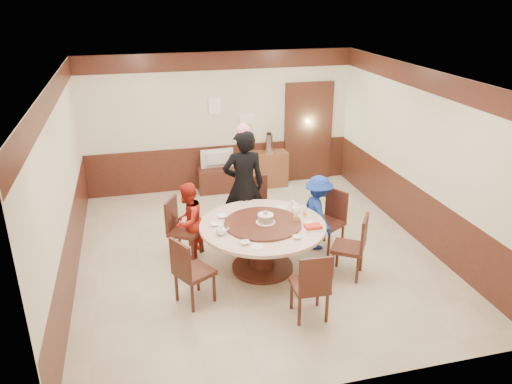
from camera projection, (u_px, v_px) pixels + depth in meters
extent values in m
plane|color=beige|center=(256.00, 253.00, 8.02)|extent=(6.00, 6.00, 0.00)
plane|color=silver|center=(256.00, 77.00, 6.95)|extent=(6.00, 6.00, 0.00)
cube|color=beige|center=(220.00, 122.00, 10.17)|extent=(5.50, 0.04, 2.80)
cube|color=beige|center=(332.00, 275.00, 4.80)|extent=(5.50, 0.04, 2.80)
cube|color=beige|center=(63.00, 188.00, 6.86)|extent=(0.04, 6.00, 2.80)
cube|color=beige|center=(420.00, 157.00, 8.11)|extent=(0.04, 6.00, 2.80)
cube|color=#411C14|center=(256.00, 228.00, 7.85)|extent=(5.50, 6.00, 0.90)
cube|color=#411C14|center=(256.00, 89.00, 7.02)|extent=(5.50, 6.00, 0.35)
cube|color=#411C14|center=(308.00, 133.00, 10.69)|extent=(1.05, 0.08, 2.18)
cube|color=#8BD692|center=(308.00, 133.00, 10.71)|extent=(0.88, 0.02, 2.05)
cylinder|color=#411C14|center=(262.00, 267.00, 7.56)|extent=(0.92, 0.92, 0.06)
cylinder|color=#411C14|center=(263.00, 248.00, 7.43)|extent=(0.37, 0.37, 0.65)
cylinder|color=beige|center=(263.00, 226.00, 7.29)|extent=(1.85, 1.85, 0.05)
cylinder|color=#411C14|center=(263.00, 223.00, 7.28)|extent=(1.13, 1.13, 0.03)
cube|color=#411C14|center=(328.00, 223.00, 7.99)|extent=(0.60, 0.60, 0.06)
cube|color=#411C14|center=(336.00, 204.00, 8.03)|extent=(0.25, 0.38, 0.50)
cube|color=#411C14|center=(327.00, 237.00, 8.08)|extent=(0.36, 0.36, 0.42)
cube|color=#411C14|center=(259.00, 208.00, 8.53)|extent=(0.44, 0.44, 0.06)
cube|color=#411C14|center=(255.00, 189.00, 8.62)|extent=(0.42, 0.04, 0.50)
cube|color=#411C14|center=(259.00, 221.00, 8.62)|extent=(0.36, 0.36, 0.42)
cube|color=#411C14|center=(185.00, 231.00, 7.73)|extent=(0.60, 0.60, 0.06)
cube|color=#411C14|center=(171.00, 214.00, 7.67)|extent=(0.23, 0.39, 0.50)
cube|color=#411C14|center=(186.00, 245.00, 7.82)|extent=(0.36, 0.36, 0.42)
cube|color=#411C14|center=(194.00, 272.00, 6.63)|extent=(0.60, 0.60, 0.06)
cube|color=#411C14|center=(180.00, 260.00, 6.39)|extent=(0.24, 0.39, 0.50)
cube|color=#411C14|center=(195.00, 287.00, 6.72)|extent=(0.36, 0.36, 0.42)
cube|color=#411C14|center=(310.00, 286.00, 6.33)|extent=(0.46, 0.46, 0.06)
cube|color=#411C14|center=(316.00, 276.00, 6.04)|extent=(0.42, 0.06, 0.50)
cube|color=#411C14|center=(309.00, 301.00, 6.42)|extent=(0.36, 0.36, 0.42)
cube|color=#411C14|center=(348.00, 248.00, 7.24)|extent=(0.61, 0.61, 0.06)
cube|color=#411C14|center=(364.00, 233.00, 7.08)|extent=(0.27, 0.37, 0.50)
cube|color=#411C14|center=(347.00, 262.00, 7.34)|extent=(0.36, 0.36, 0.42)
imported|color=black|center=(244.00, 185.00, 8.16)|extent=(0.71, 0.48, 1.89)
imported|color=#B42418|center=(188.00, 221.00, 7.69)|extent=(0.72, 0.76, 1.23)
imported|color=navy|center=(318.00, 213.00, 7.97)|extent=(0.50, 0.82, 1.23)
cylinder|color=white|center=(266.00, 222.00, 7.27)|extent=(0.28, 0.28, 0.01)
cylinder|color=gray|center=(266.00, 218.00, 7.24)|extent=(0.23, 0.23, 0.10)
cylinder|color=white|center=(266.00, 215.00, 7.22)|extent=(0.23, 0.23, 0.01)
sphere|color=pink|center=(266.00, 212.00, 7.21)|extent=(0.07, 0.07, 0.07)
ellipsoid|color=white|center=(221.00, 231.00, 6.95)|extent=(0.17, 0.15, 0.13)
ellipsoid|color=white|center=(296.00, 209.00, 7.65)|extent=(0.17, 0.15, 0.13)
imported|color=white|center=(222.00, 216.00, 7.49)|extent=(0.15, 0.15, 0.04)
imported|color=white|center=(297.00, 237.00, 6.86)|extent=(0.13, 0.13, 0.04)
imported|color=white|center=(245.00, 243.00, 6.73)|extent=(0.13, 0.13, 0.03)
imported|color=white|center=(309.00, 223.00, 7.26)|extent=(0.14, 0.14, 0.04)
imported|color=white|center=(215.00, 224.00, 7.24)|extent=(0.14, 0.14, 0.04)
cylinder|color=white|center=(257.00, 247.00, 6.64)|extent=(0.18, 0.18, 0.01)
cylinder|color=white|center=(282.00, 207.00, 7.83)|extent=(0.18, 0.18, 0.01)
cube|color=white|center=(313.00, 229.00, 7.13)|extent=(0.30, 0.20, 0.02)
cube|color=red|center=(313.00, 227.00, 7.12)|extent=(0.24, 0.15, 0.04)
cylinder|color=white|center=(295.00, 217.00, 7.33)|extent=(0.06, 0.06, 0.16)
cylinder|color=white|center=(305.00, 213.00, 7.45)|extent=(0.06, 0.06, 0.16)
cylinder|color=white|center=(293.00, 206.00, 7.70)|extent=(0.06, 0.06, 0.16)
cube|color=#411C14|center=(218.00, 179.00, 10.36)|extent=(0.85, 0.45, 0.50)
imported|color=#959597|center=(218.00, 159.00, 10.19)|extent=(0.68, 0.12, 0.39)
cube|color=brown|center=(268.00, 169.00, 10.59)|extent=(0.80, 0.40, 0.75)
cylinder|color=silver|center=(269.00, 143.00, 10.37)|extent=(0.15, 0.15, 0.38)
cube|color=white|center=(215.00, 106.00, 9.98)|extent=(0.25, 0.00, 0.35)
cube|color=white|center=(247.00, 119.00, 10.24)|extent=(0.30, 0.00, 0.22)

